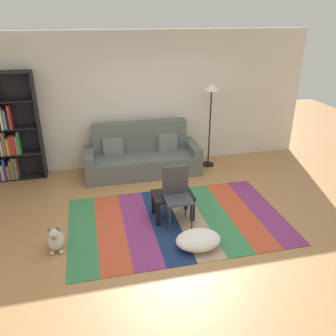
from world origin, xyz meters
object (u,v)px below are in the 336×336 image
tv_remote (170,193)px  bookshelf (9,132)px  couch (142,157)px  pouf (198,240)px  standing_lamp (211,98)px  coffee_table (173,199)px  dog (56,240)px  folding_chair (177,191)px

tv_remote → bookshelf: bearing=152.2°
couch → bookshelf: size_ratio=1.10×
pouf → standing_lamp: bearing=68.1°
standing_lamp → coffee_table: bearing=-123.9°
bookshelf → dog: (0.88, -2.53, -0.79)m
dog → standing_lamp: bearing=37.3°
tv_remote → folding_chair: bearing=-58.9°
coffee_table → dog: coffee_table is taller
standing_lamp → tv_remote: 2.44m
dog → tv_remote: size_ratio=2.65×
pouf → tv_remote: tv_remote is taller
pouf → dog: dog is taller
bookshelf → folding_chair: (2.67, -2.22, -0.42)m
couch → tv_remote: bearing=-84.9°
couch → coffee_table: (0.19, -1.80, -0.01)m
couch → coffee_table: couch is taller
folding_chair → bookshelf: bearing=-177.3°
couch → bookshelf: bookshelf is taller
dog → bookshelf: bearing=109.3°
pouf → tv_remote: (-0.19, 0.87, 0.30)m
folding_chair → standing_lamp: bearing=101.0°
coffee_table → bookshelf: bearing=141.7°
pouf → tv_remote: bearing=102.2°
coffee_table → folding_chair: bearing=-77.8°
coffee_table → tv_remote: size_ratio=4.16×
coffee_table → dog: size_ratio=1.57×
couch → standing_lamp: standing_lamp is taller
folding_chair → pouf: bearing=-37.4°
dog → tv_remote: 1.80m
couch → pouf: 2.68m
tv_remote → couch: bearing=105.7°
pouf → standing_lamp: standing_lamp is taller
dog → folding_chair: 1.85m
pouf → folding_chair: 0.83m
bookshelf → dog: 2.79m
standing_lamp → tv_remote: size_ratio=11.57×
pouf → standing_lamp: size_ratio=0.36×
bookshelf → coffee_table: bookshelf is taller
bookshelf → tv_remote: size_ratio=13.68×
pouf → coffee_table: bearing=100.5°
tv_remote → standing_lamp: bearing=65.7°
couch → pouf: bearing=-82.5°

